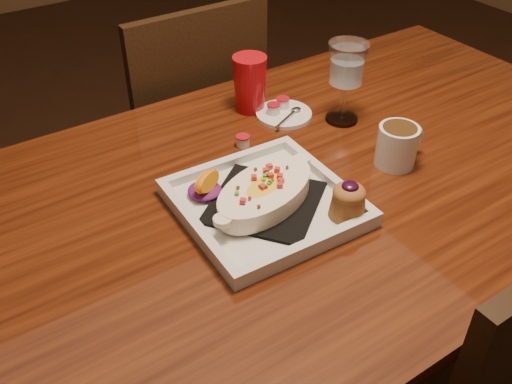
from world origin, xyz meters
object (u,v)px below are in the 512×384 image
coffee_mug (398,144)px  goblet (347,68)px  chair_far (186,136)px  table (320,207)px  saucer (283,113)px  plate (271,198)px  red_tumbler (250,84)px

coffee_mug → goblet: (0.02, 0.20, 0.08)m
goblet → chair_far: bearing=108.2°
chair_far → goblet: size_ratio=4.97×
table → goblet: goblet is taller
saucer → plate: bearing=-129.4°
table → coffee_mug: coffee_mug is taller
plate → chair_far: bearing=78.8°
table → coffee_mug: size_ratio=12.89×
chair_far → saucer: bearing=98.4°
table → coffee_mug: (0.14, -0.06, 0.14)m
table → coffee_mug: bearing=-24.1°
table → red_tumbler: red_tumbler is taller
table → red_tumbler: (0.01, 0.30, 0.16)m
saucer → red_tumbler: size_ratio=0.98×
goblet → red_tumbler: (-0.15, 0.16, -0.06)m
saucer → red_tumbler: 0.10m
coffee_mug → red_tumbler: bearing=108.2°
plate → red_tumbler: bearing=64.9°
coffee_mug → table: bearing=154.7°
coffee_mug → saucer: size_ratio=0.89×
saucer → coffee_mug: bearing=-74.4°
plate → goblet: 0.38m
table → chair_far: 0.65m
plate → red_tumbler: red_tumbler is taller
coffee_mug → red_tumbler: (-0.13, 0.36, 0.02)m
goblet → red_tumbler: goblet is taller
plate → coffee_mug: bearing=-1.1°
table → coffee_mug: 0.21m
plate → goblet: (0.32, 0.18, 0.10)m
coffee_mug → goblet: bearing=82.2°
table → chair_far: chair_far is taller
table → chair_far: size_ratio=1.61×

